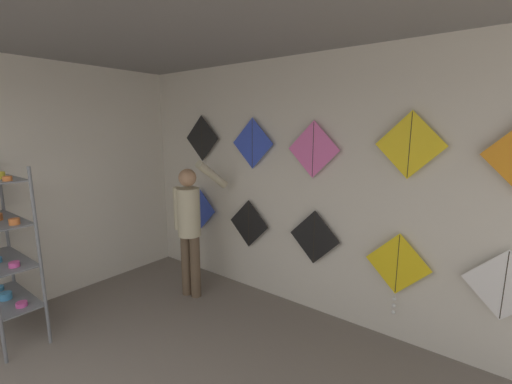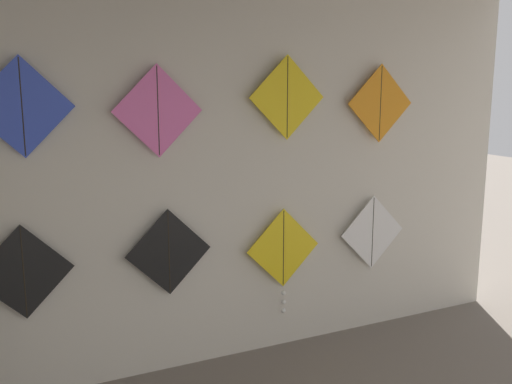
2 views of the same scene
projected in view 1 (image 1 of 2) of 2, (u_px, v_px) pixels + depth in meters
back_panel at (317, 188)px, 3.70m from camera, size 6.00×0.06×2.80m
left_panel at (30, 186)px, 3.85m from camera, size 0.06×4.43×2.80m
shelf_rack at (0, 242)px, 3.25m from camera, size 0.87×0.39×1.72m
shopkeeper at (190, 221)px, 4.09m from camera, size 0.42×0.62×1.68m
kite_0 at (200, 209)px, 4.79m from camera, size 0.60×0.01×0.60m
kite_1 at (249, 224)px, 4.26m from camera, size 0.60×0.01×0.60m
kite_2 at (314, 237)px, 3.71m from camera, size 0.60×0.01×0.60m
kite_3 at (397, 268)px, 3.20m from camera, size 0.60×0.04×0.81m
kite_4 at (504, 285)px, 2.70m from camera, size 0.60×0.01×0.60m
kite_5 at (202, 138)px, 4.55m from camera, size 0.60×0.01×0.60m
kite_6 at (252, 143)px, 4.04m from camera, size 0.60×0.01×0.60m
kite_7 at (313, 149)px, 3.56m from camera, size 0.60×0.01×0.60m
kite_8 at (410, 145)px, 2.98m from camera, size 0.60×0.01×0.60m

